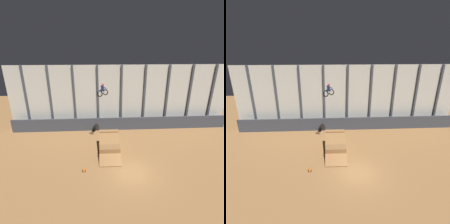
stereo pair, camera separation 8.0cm
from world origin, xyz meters
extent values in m
plane|color=olive|center=(0.00, 0.00, 0.00)|extent=(60.00, 60.00, 0.00)
cube|color=beige|center=(0.00, 10.85, 4.62)|extent=(32.00, 0.12, 9.25)
cube|color=#3D424C|center=(-13.51, 10.65, 4.62)|extent=(0.28, 0.28, 9.25)
cube|color=#3D424C|center=(-10.13, 10.65, 4.62)|extent=(0.28, 0.28, 9.25)
cube|color=#3D424C|center=(-6.76, 10.65, 4.62)|extent=(0.28, 0.28, 9.25)
cube|color=#3D424C|center=(-3.38, 10.65, 4.62)|extent=(0.28, 0.28, 9.25)
cube|color=#3D424C|center=(0.00, 10.65, 4.62)|extent=(0.28, 0.28, 9.25)
cube|color=#3D424C|center=(3.38, 10.65, 4.62)|extent=(0.28, 0.28, 9.25)
cube|color=#3D424C|center=(6.76, 10.65, 4.62)|extent=(0.28, 0.28, 9.25)
cube|color=#3D424C|center=(10.13, 10.65, 4.62)|extent=(0.28, 0.28, 9.25)
cube|color=#3D424C|center=(13.51, 10.65, 4.62)|extent=(0.28, 0.28, 9.25)
cube|color=#383D47|center=(0.00, 9.54, 0.96)|extent=(31.36, 0.20, 1.92)
cube|color=brown|center=(-2.05, 3.88, 0.61)|extent=(2.27, 3.04, 1.22)
cube|color=brown|center=(-2.05, 5.15, 1.02)|extent=(2.32, 0.50, 2.04)
cube|color=olive|center=(-2.05, 3.22, 1.02)|extent=(2.32, 4.43, 2.22)
torus|color=black|center=(-2.39, 6.45, 6.52)|extent=(0.73, 0.50, 0.74)
torus|color=black|center=(-3.04, 5.22, 6.66)|extent=(0.73, 0.50, 0.74)
cube|color=#B7B7BC|center=(-2.73, 5.80, 6.71)|extent=(0.41, 0.57, 0.33)
cube|color=blue|center=(-2.65, 5.97, 6.90)|extent=(0.39, 0.50, 0.28)
cube|color=black|center=(-2.83, 5.62, 6.96)|extent=(0.41, 0.58, 0.18)
cube|color=blue|center=(-3.07, 5.15, 6.93)|extent=(0.29, 0.39, 0.10)
cylinder|color=#B7B7BC|center=(-2.46, 6.31, 6.77)|extent=(0.19, 0.30, 0.51)
cylinder|color=black|center=(-2.47, 6.30, 7.02)|extent=(0.63, 0.28, 0.04)
cube|color=navy|center=(-2.72, 5.82, 7.21)|extent=(0.38, 0.38, 0.53)
sphere|color=red|center=(-2.66, 5.93, 7.52)|extent=(0.36, 0.37, 0.29)
cylinder|color=navy|center=(-2.81, 5.90, 6.95)|extent=(0.28, 0.40, 0.36)
cylinder|color=navy|center=(-2.60, 5.79, 6.95)|extent=(0.28, 0.40, 0.36)
cylinder|color=navy|center=(-2.75, 6.11, 7.21)|extent=(0.30, 0.48, 0.30)
cylinder|color=navy|center=(-2.47, 5.96, 7.21)|extent=(0.30, 0.48, 0.30)
cube|color=black|center=(-4.73, 0.56, 0.01)|extent=(0.36, 0.36, 0.03)
cone|color=orange|center=(-4.73, 0.56, 0.31)|extent=(0.28, 0.28, 0.55)
camera|label=1|loc=(-2.76, -13.72, 11.57)|focal=28.00mm
camera|label=2|loc=(-2.68, -13.72, 11.57)|focal=28.00mm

